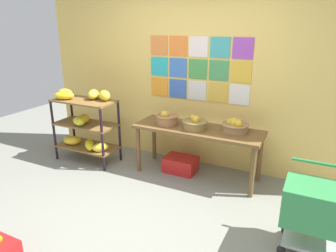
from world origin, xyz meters
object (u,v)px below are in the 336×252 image
at_px(display_table, 198,134).
at_px(fruit_basket_left, 195,123).
at_px(banana_shelf_unit, 84,121).
at_px(produce_crate_under_table, 181,164).
at_px(shopping_cart, 315,208).
at_px(fruit_basket_centre, 235,126).
at_px(fruit_basket_right, 167,119).

relative_size(display_table, fruit_basket_left, 5.18).
distance_m(banana_shelf_unit, fruit_basket_left, 1.69).
bearing_deg(fruit_basket_left, produce_crate_under_table, 165.42).
relative_size(produce_crate_under_table, shopping_cart, 0.56).
height_order(banana_shelf_unit, produce_crate_under_table, banana_shelf_unit).
distance_m(banana_shelf_unit, produce_crate_under_table, 1.56).
xyz_separation_m(banana_shelf_unit, produce_crate_under_table, (1.45, 0.28, -0.52)).
bearing_deg(banana_shelf_unit, produce_crate_under_table, 11.00).
bearing_deg(produce_crate_under_table, banana_shelf_unit, -169.00).
xyz_separation_m(banana_shelf_unit, shopping_cart, (3.17, -0.66, -0.18)).
relative_size(banana_shelf_unit, shopping_cart, 1.37).
bearing_deg(fruit_basket_centre, shopping_cart, -45.62).
height_order(display_table, shopping_cart, shopping_cart).
xyz_separation_m(fruit_basket_centre, fruit_basket_right, (-0.90, -0.14, 0.01)).
bearing_deg(fruit_basket_left, shopping_cart, -30.57).
bearing_deg(produce_crate_under_table, fruit_basket_left, -14.58).
bearing_deg(display_table, shopping_cart, -32.25).
relative_size(fruit_basket_centre, shopping_cart, 0.43).
relative_size(banana_shelf_unit, fruit_basket_right, 3.55).
xyz_separation_m(fruit_basket_left, shopping_cart, (1.50, -0.89, -0.31)).
bearing_deg(fruit_basket_right, fruit_basket_centre, 8.84).
bearing_deg(shopping_cart, fruit_basket_right, 160.26).
bearing_deg(display_table, fruit_basket_right, -175.12).
distance_m(fruit_basket_right, shopping_cart, 2.13).
xyz_separation_m(banana_shelf_unit, fruit_basket_right, (1.25, 0.23, 0.14)).
bearing_deg(fruit_basket_centre, produce_crate_under_table, -172.87).
bearing_deg(fruit_basket_left, display_table, 57.97).
bearing_deg(banana_shelf_unit, fruit_basket_left, 7.65).
xyz_separation_m(fruit_basket_left, produce_crate_under_table, (-0.22, 0.06, -0.66)).
xyz_separation_m(display_table, fruit_basket_left, (-0.03, -0.04, 0.16)).
distance_m(display_table, shopping_cart, 1.75).
distance_m(display_table, produce_crate_under_table, 0.55).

